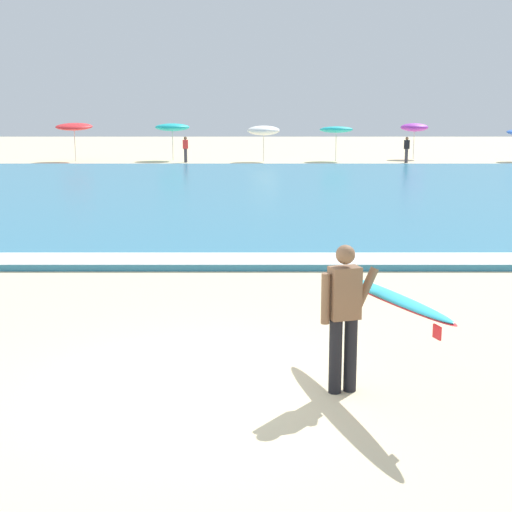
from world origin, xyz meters
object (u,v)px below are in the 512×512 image
at_px(surfer_with_board, 365,304).
at_px(beach_umbrella_3, 336,130).
at_px(beach_umbrella_0, 74,127).
at_px(beach_umbrella_1, 172,127).
at_px(beachgoer_near_row_left, 186,149).
at_px(beachgoer_near_row_mid, 407,149).
at_px(beach_umbrella_2, 264,130).
at_px(beach_umbrella_4, 414,127).

relative_size(surfer_with_board, beach_umbrella_3, 1.33).
xyz_separation_m(surfer_with_board, beach_umbrella_0, (-12.57, 38.02, 1.11)).
xyz_separation_m(beach_umbrella_1, beach_umbrella_3, (10.36, -0.67, -0.13)).
bearing_deg(beach_umbrella_3, surfer_with_board, -95.66).
height_order(beach_umbrella_0, beach_umbrella_1, beach_umbrella_0).
bearing_deg(beach_umbrella_1, beachgoer_near_row_left, -62.49).
xyz_separation_m(beach_umbrella_1, beachgoer_near_row_mid, (14.51, -2.23, -1.24)).
xyz_separation_m(beach_umbrella_2, beach_umbrella_3, (4.57, 0.46, 0.04)).
bearing_deg(beachgoer_near_row_left, beach_umbrella_2, 9.40).
height_order(beach_umbrella_4, beachgoer_near_row_mid, beach_umbrella_4).
xyz_separation_m(beach_umbrella_0, beach_umbrella_1, (6.01, 0.97, -0.06)).
height_order(beach_umbrella_4, beachgoer_near_row_left, beach_umbrella_4).
relative_size(beach_umbrella_3, beach_umbrella_4, 0.95).
height_order(beach_umbrella_3, beachgoer_near_row_left, beach_umbrella_3).
height_order(beach_umbrella_1, beach_umbrella_3, beach_umbrella_1).
relative_size(surfer_with_board, beach_umbrella_4, 1.26).
distance_m(beach_umbrella_3, beachgoer_near_row_mid, 4.57).
xyz_separation_m(beach_umbrella_1, beach_umbrella_4, (15.68, 1.29, -0.04)).
height_order(beach_umbrella_0, beachgoer_near_row_mid, beach_umbrella_0).
bearing_deg(beachgoer_near_row_mid, beach_umbrella_4, 71.56).
bearing_deg(beachgoer_near_row_left, beach_umbrella_1, 117.51).
bearing_deg(beachgoer_near_row_mid, surfer_with_board, -102.19).
xyz_separation_m(beach_umbrella_2, beach_umbrella_4, (9.89, 2.41, 0.13)).
relative_size(beach_umbrella_4, beachgoer_near_row_mid, 1.48).
xyz_separation_m(surfer_with_board, beach_umbrella_3, (3.80, 38.32, 0.93)).
distance_m(beach_umbrella_0, beach_umbrella_1, 6.09).
xyz_separation_m(beach_umbrella_3, beachgoer_near_row_left, (-9.37, -1.25, -1.12)).
bearing_deg(beachgoer_near_row_left, beach_umbrella_3, 7.60).
distance_m(beach_umbrella_2, beach_umbrella_4, 10.18).
bearing_deg(beach_umbrella_2, beach_umbrella_3, 5.69).
height_order(surfer_with_board, beach_umbrella_3, beach_umbrella_3).
height_order(surfer_with_board, beachgoer_near_row_mid, surfer_with_board).
relative_size(beach_umbrella_1, beach_umbrella_3, 1.05).
height_order(beach_umbrella_2, beachgoer_near_row_left, beach_umbrella_2).
height_order(beach_umbrella_2, beachgoer_near_row_mid, beach_umbrella_2).
distance_m(beach_umbrella_0, beachgoer_near_row_left, 7.19).
bearing_deg(beach_umbrella_3, beach_umbrella_2, -174.31).
xyz_separation_m(beach_umbrella_0, beachgoer_near_row_left, (7.01, -0.95, -1.30)).
height_order(surfer_with_board, beach_umbrella_2, beach_umbrella_2).
height_order(surfer_with_board, beachgoer_near_row_left, surfer_with_board).
height_order(beach_umbrella_0, beach_umbrella_3, beach_umbrella_0).
distance_m(beach_umbrella_2, beachgoer_near_row_left, 4.98).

